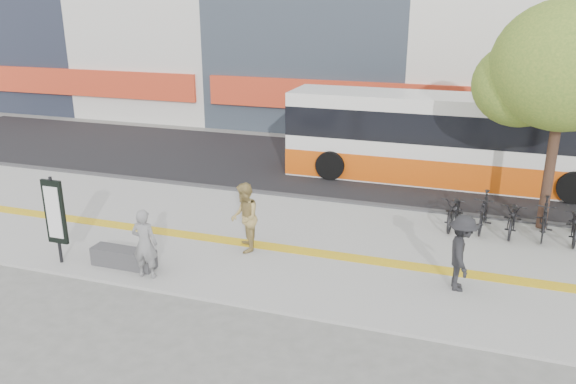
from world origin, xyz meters
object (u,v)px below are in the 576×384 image
(seated_woman, at_px, (145,244))
(bench, at_px, (124,258))
(signboard, at_px, (55,213))
(pedestrian_dark, at_px, (462,253))
(pedestrian_tan, at_px, (244,218))
(bus, at_px, (449,142))
(street_tree, at_px, (564,68))

(seated_woman, bearing_deg, bench, -25.52)
(signboard, height_order, pedestrian_dark, signboard)
(pedestrian_dark, bearing_deg, pedestrian_tan, 77.63)
(bench, xyz_separation_m, bus, (6.93, 9.70, 1.18))
(pedestrian_tan, bearing_deg, bus, 127.41)
(bus, xyz_separation_m, pedestrian_tan, (-4.50, -7.91, -0.51))
(street_tree, xyz_separation_m, bus, (-2.85, 3.68, -3.03))
(signboard, xyz_separation_m, seated_woman, (2.42, 0.01, -0.45))
(seated_woman, height_order, pedestrian_dark, pedestrian_dark)
(signboard, xyz_separation_m, bus, (8.53, 10.01, 0.12))
(signboard, height_order, seated_woman, signboard)
(pedestrian_dark, bearing_deg, street_tree, -32.04)
(bus, bearing_deg, signboard, -130.44)
(bus, bearing_deg, seated_woman, -121.39)
(seated_woman, distance_m, pedestrian_tan, 2.63)
(bus, height_order, seated_woman, bus)
(bench, xyz_separation_m, street_tree, (9.78, 6.02, 4.21))
(signboard, distance_m, street_tree, 13.40)
(signboard, bearing_deg, pedestrian_tan, 27.53)
(seated_woman, distance_m, pedestrian_dark, 7.12)
(bench, relative_size, street_tree, 0.25)
(signboard, bearing_deg, bus, 49.56)
(pedestrian_tan, xyz_separation_m, pedestrian_dark, (5.31, -0.39, -0.03))
(bench, xyz_separation_m, seated_woman, (0.82, -0.30, 0.61))
(street_tree, height_order, bus, street_tree)
(bench, distance_m, pedestrian_tan, 3.09)
(street_tree, relative_size, pedestrian_dark, 3.64)
(signboard, distance_m, pedestrian_tan, 4.55)
(seated_woman, xyz_separation_m, pedestrian_dark, (6.91, 1.70, 0.03))
(bench, bearing_deg, pedestrian_tan, 36.48)
(bus, xyz_separation_m, pedestrian_dark, (0.81, -8.30, -0.54))
(signboard, bearing_deg, street_tree, 29.07)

